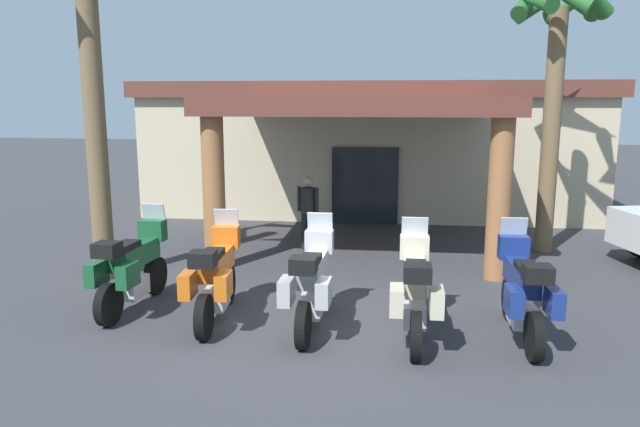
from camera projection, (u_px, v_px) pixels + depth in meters
The scene contains 10 objects.
ground_plane at pixel (319, 322), 9.25m from camera, with size 80.00×80.00×0.00m, color #38383D.
motel_building at pixel (370, 143), 19.25m from camera, with size 13.62×12.53×3.86m.
motorcycle_green at pixel (132, 268), 9.71m from camera, with size 0.71×2.21×1.61m.
motorcycle_orange at pixel (216, 277), 9.20m from camera, with size 0.74×2.21×1.61m.
motorcycle_silver at pixel (312, 283), 8.88m from camera, with size 0.71×2.21×1.61m.
motorcycle_cream at pixel (415, 291), 8.51m from camera, with size 0.72×2.21×1.61m.
motorcycle_blue at pixel (523, 292), 8.49m from camera, with size 0.73×2.21×1.61m.
pedestrian at pixel (308, 208), 13.54m from camera, with size 0.51×0.32×1.68m.
palm_tree_near_portico at pixel (556, 52), 12.78m from camera, with size 2.18×2.21×6.04m.
palm_tree_roadside at pixel (89, 31), 10.68m from camera, with size 2.51×2.57×6.54m.
Camera 1 is at (1.45, -8.65, 3.37)m, focal length 33.77 mm.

